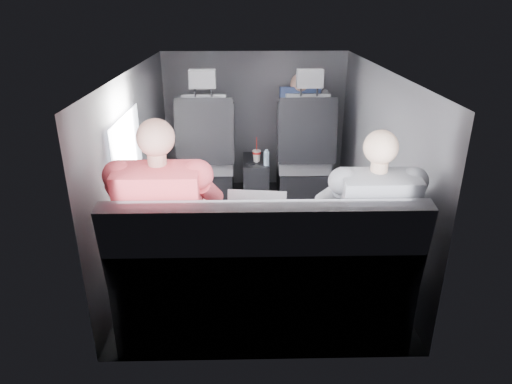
{
  "coord_description": "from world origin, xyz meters",
  "views": [
    {
      "loc": [
        -0.09,
        -3.22,
        1.8
      ],
      "look_at": [
        -0.02,
        -0.05,
        0.46
      ],
      "focal_mm": 32.0,
      "sensor_mm": 36.0,
      "label": 1
    }
  ],
  "objects_px": {
    "front_seat_left": "(208,161)",
    "passenger_rear_right": "(366,227)",
    "laptop_white": "(177,218)",
    "rear_bench": "(263,286)",
    "passenger_front_right": "(299,118)",
    "water_bottle": "(266,158)",
    "laptop_black": "(356,213)",
    "passenger_rear_left": "(167,226)",
    "front_seat_right": "(303,161)",
    "soda_cup": "(257,155)",
    "center_console": "(256,179)",
    "laptop_silver": "(256,215)"
  },
  "relations": [
    {
      "from": "soda_cup",
      "to": "laptop_white",
      "type": "relative_size",
      "value": 0.53
    },
    {
      "from": "soda_cup",
      "to": "laptop_black",
      "type": "height_order",
      "value": "laptop_black"
    },
    {
      "from": "center_console",
      "to": "laptop_white",
      "type": "xyz_separation_m",
      "value": [
        -0.5,
        -1.73,
        0.44
      ]
    },
    {
      "from": "rear_bench",
      "to": "passenger_front_right",
      "type": "bearing_deg",
      "value": 78.9
    },
    {
      "from": "front_seat_right",
      "to": "passenger_front_right",
      "type": "relative_size",
      "value": 1.72
    },
    {
      "from": "laptop_white",
      "to": "soda_cup",
      "type": "bearing_deg",
      "value": 73.25
    },
    {
      "from": "front_seat_left",
      "to": "passenger_rear_right",
      "type": "distance_m",
      "value": 2.09
    },
    {
      "from": "center_console",
      "to": "passenger_front_right",
      "type": "xyz_separation_m",
      "value": [
        0.42,
        0.22,
        0.54
      ]
    },
    {
      "from": "laptop_black",
      "to": "passenger_rear_left",
      "type": "relative_size",
      "value": 0.3
    },
    {
      "from": "laptop_white",
      "to": "laptop_silver",
      "type": "distance_m",
      "value": 0.46
    },
    {
      "from": "front_seat_left",
      "to": "laptop_white",
      "type": "relative_size",
      "value": 2.83
    },
    {
      "from": "front_seat_left",
      "to": "laptop_black",
      "type": "relative_size",
      "value": 3.3
    },
    {
      "from": "front_seat_left",
      "to": "passenger_rear_right",
      "type": "relative_size",
      "value": 1.04
    },
    {
      "from": "front_seat_left",
      "to": "passenger_rear_right",
      "type": "height_order",
      "value": "front_seat_left"
    },
    {
      "from": "water_bottle",
      "to": "laptop_white",
      "type": "height_order",
      "value": "laptop_white"
    },
    {
      "from": "passenger_front_right",
      "to": "rear_bench",
      "type": "bearing_deg",
      "value": -101.1
    },
    {
      "from": "water_bottle",
      "to": "laptop_silver",
      "type": "relative_size",
      "value": 0.42
    },
    {
      "from": "front_seat_left",
      "to": "water_bottle",
      "type": "distance_m",
      "value": 0.56
    },
    {
      "from": "laptop_black",
      "to": "passenger_rear_right",
      "type": "xyz_separation_m",
      "value": [
        0.02,
        -0.17,
        -0.01
      ]
    },
    {
      "from": "laptop_silver",
      "to": "passenger_rear_right",
      "type": "height_order",
      "value": "passenger_rear_right"
    },
    {
      "from": "water_bottle",
      "to": "laptop_white",
      "type": "xyz_separation_m",
      "value": [
        -0.59,
        -1.57,
        0.17
      ]
    },
    {
      "from": "front_seat_left",
      "to": "passenger_front_right",
      "type": "height_order",
      "value": "front_seat_left"
    },
    {
      "from": "water_bottle",
      "to": "passenger_front_right",
      "type": "relative_size",
      "value": 0.2
    },
    {
      "from": "front_seat_left",
      "to": "laptop_white",
      "type": "bearing_deg",
      "value": -91.55
    },
    {
      "from": "rear_bench",
      "to": "passenger_rear_right",
      "type": "height_order",
      "value": "passenger_rear_right"
    },
    {
      "from": "passenger_rear_left",
      "to": "rear_bench",
      "type": "bearing_deg",
      "value": -10.1
    },
    {
      "from": "center_console",
      "to": "laptop_silver",
      "type": "relative_size",
      "value": 1.34
    },
    {
      "from": "rear_bench",
      "to": "laptop_black",
      "type": "height_order",
      "value": "rear_bench"
    },
    {
      "from": "front_seat_left",
      "to": "rear_bench",
      "type": "distance_m",
      "value": 1.96
    },
    {
      "from": "front_seat_right",
      "to": "soda_cup",
      "type": "xyz_separation_m",
      "value": [
        -0.44,
        -0.02,
        0.06
      ]
    },
    {
      "from": "soda_cup",
      "to": "laptop_white",
      "type": "distance_m",
      "value": 1.75
    },
    {
      "from": "laptop_black",
      "to": "passenger_rear_left",
      "type": "height_order",
      "value": "passenger_rear_left"
    },
    {
      "from": "front_seat_left",
      "to": "soda_cup",
      "type": "xyz_separation_m",
      "value": [
        0.46,
        -0.02,
        0.06
      ]
    },
    {
      "from": "soda_cup",
      "to": "passenger_front_right",
      "type": "height_order",
      "value": "passenger_front_right"
    },
    {
      "from": "soda_cup",
      "to": "center_console",
      "type": "bearing_deg",
      "value": 97.64
    },
    {
      "from": "center_console",
      "to": "soda_cup",
      "type": "distance_m",
      "value": 0.27
    },
    {
      "from": "water_bottle",
      "to": "laptop_silver",
      "type": "xyz_separation_m",
      "value": [
        -0.13,
        -1.53,
        0.16
      ]
    },
    {
      "from": "water_bottle",
      "to": "passenger_front_right",
      "type": "xyz_separation_m",
      "value": [
        0.33,
        0.38,
        0.27
      ]
    },
    {
      "from": "laptop_silver",
      "to": "laptop_black",
      "type": "xyz_separation_m",
      "value": [
        0.59,
        0.02,
        0.0
      ]
    },
    {
      "from": "water_bottle",
      "to": "passenger_rear_right",
      "type": "height_order",
      "value": "passenger_rear_right"
    },
    {
      "from": "front_seat_right",
      "to": "water_bottle",
      "type": "height_order",
      "value": "front_seat_right"
    },
    {
      "from": "front_seat_left",
      "to": "laptop_white",
      "type": "distance_m",
      "value": 1.7
    },
    {
      "from": "rear_bench",
      "to": "laptop_black",
      "type": "xyz_separation_m",
      "value": [
        0.56,
        0.27,
        0.32
      ]
    },
    {
      "from": "rear_bench",
      "to": "passenger_front_right",
      "type": "height_order",
      "value": "passenger_front_right"
    },
    {
      "from": "laptop_silver",
      "to": "soda_cup",
      "type": "bearing_deg",
      "value": 88.54
    },
    {
      "from": "center_console",
      "to": "passenger_front_right",
      "type": "height_order",
      "value": "passenger_front_right"
    },
    {
      "from": "water_bottle",
      "to": "laptop_white",
      "type": "distance_m",
      "value": 1.68
    },
    {
      "from": "front_seat_left",
      "to": "laptop_black",
      "type": "distance_m",
      "value": 1.93
    },
    {
      "from": "front_seat_right",
      "to": "laptop_black",
      "type": "relative_size",
      "value": 3.3
    },
    {
      "from": "laptop_white",
      "to": "passenger_rear_right",
      "type": "xyz_separation_m",
      "value": [
        1.07,
        -0.12,
        -0.01
      ]
    }
  ]
}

